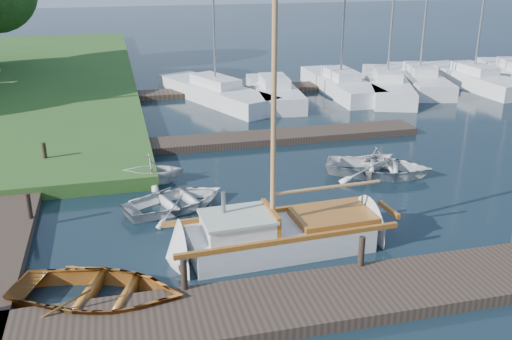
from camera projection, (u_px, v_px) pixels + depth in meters
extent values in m
plane|color=black|center=(256.00, 204.00, 18.84)|extent=(160.00, 160.00, 0.00)
cube|color=#32271F|center=(318.00, 300.00, 13.34)|extent=(18.00, 2.20, 0.30)
cube|color=#32271F|center=(6.00, 200.00, 18.78)|extent=(2.20, 18.00, 0.30)
cube|color=#32271F|center=(264.00, 138.00, 25.14)|extent=(14.00, 1.60, 0.30)
cube|color=#32271F|center=(349.00, 84.00, 35.58)|extent=(30.00, 1.60, 0.30)
cylinder|color=black|center=(184.00, 274.00, 13.38)|extent=(0.16, 0.16, 0.80)
cylinder|color=black|center=(362.00, 251.00, 14.40)|extent=(0.16, 0.16, 0.80)
cylinder|color=black|center=(29.00, 206.00, 17.00)|extent=(0.16, 0.16, 0.80)
cylinder|color=black|center=(45.00, 153.00, 21.54)|extent=(0.16, 0.16, 0.80)
cube|color=silver|center=(279.00, 241.00, 15.90)|extent=(5.10, 2.27, 0.90)
cone|color=silver|center=(377.00, 227.00, 16.74)|extent=(1.40, 2.03, 1.96)
cone|color=silver|center=(174.00, 257.00, 15.08)|extent=(1.10, 2.01, 1.96)
cube|color=brown|center=(269.00, 211.00, 16.56)|extent=(6.20, 0.45, 0.14)
cube|color=brown|center=(291.00, 240.00, 14.88)|extent=(6.20, 0.45, 0.14)
cube|color=brown|center=(389.00, 210.00, 16.66)|extent=(0.18, 1.10, 0.14)
cube|color=silver|center=(237.00, 225.00, 15.33)|extent=(1.87, 1.49, 0.44)
cube|color=#B4C6AF|center=(237.00, 217.00, 15.24)|extent=(1.98, 1.60, 0.08)
cube|color=brown|center=(271.00, 218.00, 15.56)|extent=(0.20, 1.40, 0.60)
cylinder|color=slate|center=(223.00, 203.00, 15.31)|extent=(0.12, 0.12, 0.60)
cube|color=brown|center=(333.00, 216.00, 16.15)|extent=(2.28, 1.62, 0.20)
cylinder|color=#935E38|center=(274.00, 76.00, 14.20)|extent=(0.14, 0.14, 8.40)
cylinder|color=#935E38|center=(328.00, 188.00, 15.77)|extent=(3.20, 0.27, 0.10)
imported|color=brown|center=(97.00, 288.00, 13.29)|extent=(4.89, 4.22, 0.85)
imported|color=silver|center=(175.00, 198.00, 18.40)|extent=(3.99, 3.40, 0.70)
imported|color=silver|center=(153.00, 167.00, 20.42)|extent=(2.52, 2.26, 1.18)
imported|color=silver|center=(379.00, 165.00, 21.20)|extent=(4.71, 4.23, 0.80)
imported|color=silver|center=(378.00, 156.00, 21.84)|extent=(2.31, 2.18, 0.97)
cube|color=silver|center=(216.00, 93.00, 31.91)|extent=(5.62, 9.29, 0.90)
cube|color=silver|center=(215.00, 81.00, 31.66)|extent=(2.55, 3.50, 0.50)
cylinder|color=slate|center=(213.00, 2.00, 30.16)|extent=(0.12, 0.12, 8.95)
cube|color=silver|center=(274.00, 93.00, 31.94)|extent=(2.82, 7.16, 0.90)
cube|color=silver|center=(274.00, 81.00, 31.69)|extent=(1.61, 2.56, 0.50)
cube|color=silver|center=(340.00, 85.00, 33.86)|extent=(2.26, 8.18, 0.90)
cube|color=silver|center=(341.00, 74.00, 33.62)|extent=(1.42, 2.87, 0.50)
cube|color=silver|center=(387.00, 85.00, 33.86)|extent=(5.11, 9.23, 0.90)
cube|color=silver|center=(388.00, 74.00, 33.61)|extent=(2.38, 3.44, 0.50)
cube|color=silver|center=(419.00, 80.00, 35.22)|extent=(4.01, 8.25, 0.90)
cube|color=silver|center=(420.00, 69.00, 34.97)|extent=(2.02, 3.04, 0.50)
cube|color=silver|center=(473.00, 80.00, 35.43)|extent=(2.70, 8.51, 0.90)
cube|color=silver|center=(475.00, 68.00, 35.19)|extent=(1.57, 3.01, 0.50)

